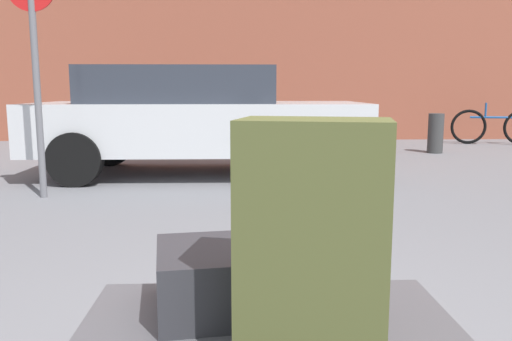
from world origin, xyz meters
The scene contains 7 objects.
suitcase_olive_center centered at (0.11, -0.16, 0.69)m, with size 0.42×0.27×0.71m, color #4C5128.
suitcase_charcoal_front_left centered at (-0.12, 0.19, 0.46)m, with size 0.55×0.43×0.23m, color #2D2D33.
parked_car centered at (-0.64, 5.34, 0.76)m, with size 4.31×1.94×1.42m.
bicycle_leaning centered at (5.28, 8.94, 0.37)m, with size 1.73×0.43×0.96m.
bollard_kerb_near centered at (2.26, 7.53, 0.35)m, with size 0.27×0.27×0.71m, color #383838.
bollard_kerb_mid centered at (3.48, 7.53, 0.35)m, with size 0.27×0.27×0.71m, color #383838.
no_parking_sign centered at (-2.15, 3.86, 1.48)m, with size 0.50×0.07×2.40m.
Camera 1 is at (-0.11, -1.60, 1.13)m, focal length 36.29 mm.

